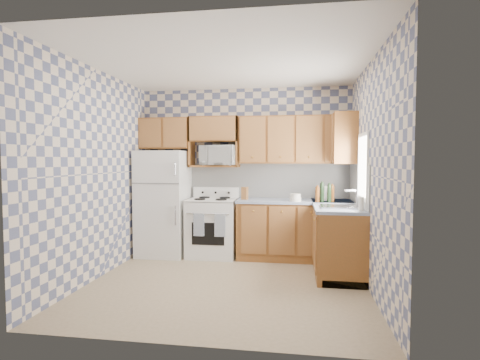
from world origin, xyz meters
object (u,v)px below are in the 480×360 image
object	(u,v)px
microwave	(220,155)
electric_kettle	(326,195)
refrigerator	(164,203)
stove_body	(213,228)

from	to	relation	value
microwave	electric_kettle	bearing A→B (deg)	6.22
refrigerator	microwave	xyz separation A→B (m)	(0.90, 0.15, 0.77)
stove_body	microwave	xyz separation A→B (m)	(0.09, 0.13, 1.16)
refrigerator	stove_body	distance (m)	0.89
refrigerator	electric_kettle	bearing A→B (deg)	1.04
refrigerator	electric_kettle	xyz separation A→B (m)	(2.56, 0.05, 0.17)
microwave	electric_kettle	xyz separation A→B (m)	(1.67, -0.10, -0.60)
stove_body	microwave	bearing A→B (deg)	53.44
refrigerator	microwave	world-z (taller)	microwave
refrigerator	microwave	bearing A→B (deg)	9.50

